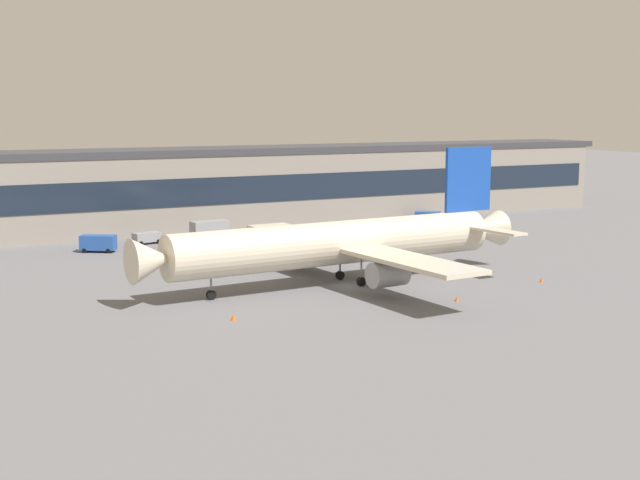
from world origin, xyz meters
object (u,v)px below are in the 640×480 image
at_px(traffic_cone_2, 457,299).
at_px(airliner, 342,243).
at_px(belt_loader, 328,229).
at_px(pushback_tractor, 427,215).
at_px(follow_me_car, 147,237).
at_px(crew_van, 98,242).
at_px(traffic_cone_1, 541,280).
at_px(baggage_tug, 378,225).
at_px(stair_truck, 210,230).
at_px(traffic_cone_0, 233,317).

bearing_deg(traffic_cone_2, airliner, 113.63).
bearing_deg(belt_loader, airliner, -116.68).
bearing_deg(pushback_tractor, belt_loader, -162.57).
bearing_deg(pushback_tractor, follow_me_car, -177.02).
bearing_deg(follow_me_car, belt_loader, -10.20).
bearing_deg(airliner, belt_loader, 63.32).
bearing_deg(belt_loader, crew_van, 178.26).
bearing_deg(traffic_cone_1, baggage_tug, 82.31).
distance_m(stair_truck, follow_me_car, 10.03).
bearing_deg(belt_loader, traffic_cone_0, -128.07).
distance_m(airliner, stair_truck, 39.33).
bearing_deg(airliner, follow_me_car, 104.86).
bearing_deg(traffic_cone_0, traffic_cone_2, -8.33).
bearing_deg(stair_truck, traffic_cone_0, -108.81).
height_order(belt_loader, traffic_cone_0, belt_loader).
height_order(baggage_tug, traffic_cone_1, baggage_tug).
xyz_separation_m(crew_van, pushback_tractor, (65.65, 7.17, -0.41)).
bearing_deg(belt_loader, traffic_cone_2, -103.33).
distance_m(baggage_tug, follow_me_car, 40.60).
bearing_deg(crew_van, traffic_cone_2, -63.28).
distance_m(pushback_tractor, traffic_cone_0, 85.67).
xyz_separation_m(follow_me_car, traffic_cone_2, (17.73, -57.32, -0.81)).
height_order(crew_van, belt_loader, crew_van).
bearing_deg(belt_loader, traffic_cone_1, -85.62).
distance_m(crew_van, traffic_cone_1, 65.28).
height_order(pushback_tractor, traffic_cone_0, pushback_tractor).
bearing_deg(crew_van, traffic_cone_0, -88.49).
relative_size(follow_me_car, traffic_cone_2, 8.25).
bearing_deg(traffic_cone_1, traffic_cone_2, -166.78).
bearing_deg(traffic_cone_1, belt_loader, 94.38).
bearing_deg(traffic_cone_1, follow_me_car, 122.20).
height_order(pushback_tractor, traffic_cone_1, pushback_tractor).
bearing_deg(crew_van, pushback_tractor, 6.23).
bearing_deg(crew_van, follow_me_car, 25.11).
bearing_deg(follow_me_car, crew_van, -154.89).
xyz_separation_m(stair_truck, follow_me_car, (-9.36, 3.50, -0.89)).
height_order(belt_loader, baggage_tug, belt_loader).
xyz_separation_m(crew_van, follow_me_car, (9.00, 4.22, -0.37)).
distance_m(airliner, traffic_cone_0, 22.46).
distance_m(crew_van, traffic_cone_2, 59.46).
xyz_separation_m(traffic_cone_1, traffic_cone_2, (-16.00, -3.76, -0.02)).
bearing_deg(stair_truck, belt_loader, -5.26).
distance_m(stair_truck, traffic_cone_1, 55.70).
bearing_deg(traffic_cone_0, baggage_tug, 45.33).
distance_m(pushback_tractor, traffic_cone_2, 71.75).
height_order(crew_van, stair_truck, stair_truck).
distance_m(traffic_cone_0, traffic_cone_1, 41.43).
xyz_separation_m(airliner, traffic_cone_2, (6.42, -14.66, -4.86)).
bearing_deg(traffic_cone_2, baggage_tug, 66.66).
distance_m(airliner, crew_van, 43.63).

